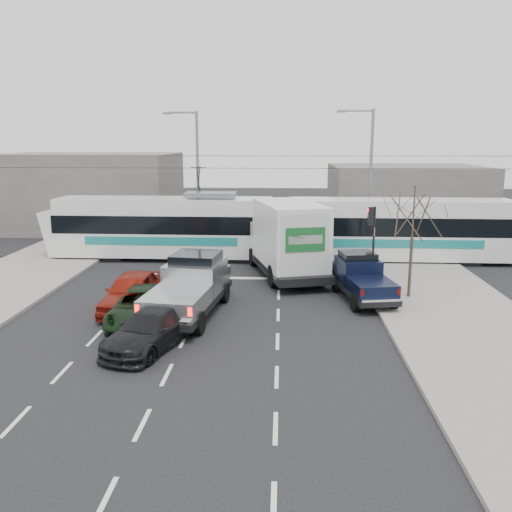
{
  "coord_description": "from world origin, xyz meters",
  "views": [
    {
      "loc": [
        1.8,
        -21.43,
        7.13
      ],
      "look_at": [
        0.63,
        3.21,
        1.8
      ],
      "focal_mm": 38.0,
      "sensor_mm": 36.0,
      "label": 1
    }
  ],
  "objects_px": {
    "green_car": "(144,307)",
    "navy_pickup": "(361,277)",
    "bare_tree": "(413,217)",
    "dark_car": "(151,329)",
    "street_lamp_far": "(195,169)",
    "silver_pickup": "(191,285)",
    "traffic_signal": "(372,226)",
    "red_car": "(132,291)",
    "street_lamp_near": "(368,171)",
    "tram": "(280,228)",
    "box_truck": "(286,239)"
  },
  "relations": [
    {
      "from": "tram",
      "to": "box_truck",
      "type": "bearing_deg",
      "value": -84.56
    },
    {
      "from": "street_lamp_near",
      "to": "navy_pickup",
      "type": "bearing_deg",
      "value": -99.27
    },
    {
      "from": "street_lamp_far",
      "to": "red_car",
      "type": "bearing_deg",
      "value": -91.17
    },
    {
      "from": "traffic_signal",
      "to": "tram",
      "type": "relative_size",
      "value": 0.13
    },
    {
      "from": "dark_car",
      "to": "street_lamp_near",
      "type": "bearing_deg",
      "value": 78.75
    },
    {
      "from": "traffic_signal",
      "to": "navy_pickup",
      "type": "height_order",
      "value": "traffic_signal"
    },
    {
      "from": "bare_tree",
      "to": "traffic_signal",
      "type": "xyz_separation_m",
      "value": [
        -1.13,
        4.0,
        -1.05
      ]
    },
    {
      "from": "tram",
      "to": "navy_pickup",
      "type": "height_order",
      "value": "tram"
    },
    {
      "from": "bare_tree",
      "to": "dark_car",
      "type": "bearing_deg",
      "value": -148.76
    },
    {
      "from": "tram",
      "to": "bare_tree",
      "type": "bearing_deg",
      "value": -53.22
    },
    {
      "from": "dark_car",
      "to": "bare_tree",
      "type": "bearing_deg",
      "value": 49.43
    },
    {
      "from": "bare_tree",
      "to": "tram",
      "type": "height_order",
      "value": "tram"
    },
    {
      "from": "bare_tree",
      "to": "silver_pickup",
      "type": "xyz_separation_m",
      "value": [
        -9.54,
        -2.32,
        -2.61
      ]
    },
    {
      "from": "street_lamp_near",
      "to": "red_car",
      "type": "distance_m",
      "value": 18.51
    },
    {
      "from": "street_lamp_near",
      "to": "dark_car",
      "type": "bearing_deg",
      "value": -119.44
    },
    {
      "from": "box_truck",
      "to": "green_car",
      "type": "bearing_deg",
      "value": -140.16
    },
    {
      "from": "red_car",
      "to": "street_lamp_near",
      "type": "bearing_deg",
      "value": 50.95
    },
    {
      "from": "silver_pickup",
      "to": "green_car",
      "type": "height_order",
      "value": "silver_pickup"
    },
    {
      "from": "box_truck",
      "to": "navy_pickup",
      "type": "bearing_deg",
      "value": -65.02
    },
    {
      "from": "navy_pickup",
      "to": "red_car",
      "type": "bearing_deg",
      "value": -177.58
    },
    {
      "from": "dark_car",
      "to": "navy_pickup",
      "type": "bearing_deg",
      "value": 55.97
    },
    {
      "from": "traffic_signal",
      "to": "green_car",
      "type": "height_order",
      "value": "traffic_signal"
    },
    {
      "from": "street_lamp_near",
      "to": "red_car",
      "type": "height_order",
      "value": "street_lamp_near"
    },
    {
      "from": "bare_tree",
      "to": "dark_car",
      "type": "relative_size",
      "value": 1.1
    },
    {
      "from": "street_lamp_near",
      "to": "red_car",
      "type": "xyz_separation_m",
      "value": [
        -11.82,
        -13.57,
        -4.31
      ]
    },
    {
      "from": "green_car",
      "to": "navy_pickup",
      "type": "bearing_deg",
      "value": 19.53
    },
    {
      "from": "street_lamp_far",
      "to": "silver_pickup",
      "type": "distance_m",
      "value": 16.46
    },
    {
      "from": "green_car",
      "to": "silver_pickup",
      "type": "bearing_deg",
      "value": 38.7
    },
    {
      "from": "street_lamp_far",
      "to": "tram",
      "type": "distance_m",
      "value": 8.63
    },
    {
      "from": "tram",
      "to": "dark_car",
      "type": "relative_size",
      "value": 5.94
    },
    {
      "from": "silver_pickup",
      "to": "box_truck",
      "type": "height_order",
      "value": "box_truck"
    },
    {
      "from": "tram",
      "to": "silver_pickup",
      "type": "xyz_separation_m",
      "value": [
        -3.66,
        -10.38,
        -0.77
      ]
    },
    {
      "from": "street_lamp_far",
      "to": "street_lamp_near",
      "type": "bearing_deg",
      "value": -9.87
    },
    {
      "from": "traffic_signal",
      "to": "red_car",
      "type": "distance_m",
      "value": 12.69
    },
    {
      "from": "navy_pickup",
      "to": "street_lamp_near",
      "type": "bearing_deg",
      "value": 71.0
    },
    {
      "from": "bare_tree",
      "to": "silver_pickup",
      "type": "distance_m",
      "value": 10.16
    },
    {
      "from": "navy_pickup",
      "to": "green_car",
      "type": "xyz_separation_m",
      "value": [
        -9.02,
        -3.88,
        -0.3
      ]
    },
    {
      "from": "navy_pickup",
      "to": "dark_car",
      "type": "height_order",
      "value": "navy_pickup"
    },
    {
      "from": "street_lamp_far",
      "to": "red_car",
      "type": "xyz_separation_m",
      "value": [
        -0.32,
        -15.57,
        -4.31
      ]
    },
    {
      "from": "street_lamp_far",
      "to": "dark_car",
      "type": "relative_size",
      "value": 1.98
    },
    {
      "from": "tram",
      "to": "dark_car",
      "type": "distance_m",
      "value": 15.03
    },
    {
      "from": "box_truck",
      "to": "silver_pickup",
      "type": "bearing_deg",
      "value": -136.6
    },
    {
      "from": "bare_tree",
      "to": "street_lamp_near",
      "type": "relative_size",
      "value": 0.56
    },
    {
      "from": "green_car",
      "to": "dark_car",
      "type": "xyz_separation_m",
      "value": [
        0.87,
        -2.44,
        -0.04
      ]
    },
    {
      "from": "tram",
      "to": "box_truck",
      "type": "xyz_separation_m",
      "value": [
        0.33,
        -3.92,
        0.01
      ]
    },
    {
      "from": "traffic_signal",
      "to": "green_car",
      "type": "xyz_separation_m",
      "value": [
        -10.04,
        -7.81,
        -2.04
      ]
    },
    {
      "from": "tram",
      "to": "silver_pickup",
      "type": "relative_size",
      "value": 3.99
    },
    {
      "from": "red_car",
      "to": "dark_car",
      "type": "height_order",
      "value": "red_car"
    },
    {
      "from": "box_truck",
      "to": "dark_car",
      "type": "distance_m",
      "value": 11.5
    },
    {
      "from": "silver_pickup",
      "to": "box_truck",
      "type": "distance_m",
      "value": 7.63
    }
  ]
}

